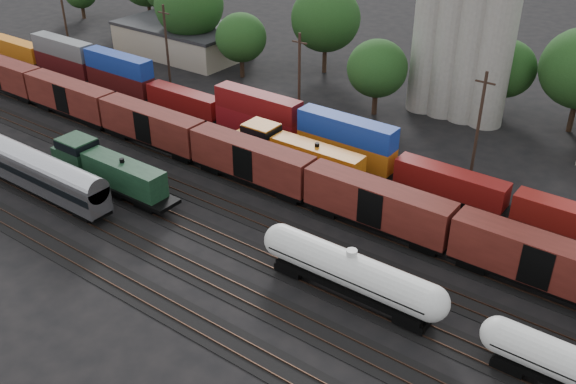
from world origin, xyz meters
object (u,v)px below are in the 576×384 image
Objects in this scene: tank_car_a at (351,272)px; orange_locomotive at (294,153)px; green_locomotive at (105,168)px; passenger_coach at (32,168)px; grain_silo at (461,34)px.

tank_car_a is 22.40m from orange_locomotive.
tank_car_a is (30.54, -0.00, 0.04)m from green_locomotive.
orange_locomotive is (13.91, 15.00, -0.03)m from green_locomotive.
passenger_coach reaches higher than green_locomotive.
green_locomotive is 0.80× the size of passenger_coach.
passenger_coach is 0.76× the size of grain_silo.
tank_car_a is at bearing -42.04° from orange_locomotive.
passenger_coach is 53.92m from grain_silo.
orange_locomotive is (19.44, 20.00, -0.47)m from passenger_coach.
passenger_coach reaches higher than tank_car_a.
passenger_coach is at bearing -134.19° from orange_locomotive.
orange_locomotive is (-16.63, 15.00, -0.08)m from tank_car_a.
orange_locomotive is at bearing 137.96° from tank_car_a.
passenger_coach is at bearing -137.91° from green_locomotive.
passenger_coach is 27.90m from orange_locomotive.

